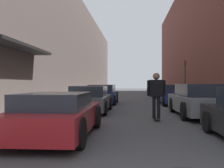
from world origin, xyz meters
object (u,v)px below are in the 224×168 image
at_px(parked_car_left_0, 57,115).
at_px(traffic_light, 185,75).
at_px(parked_car_left_2, 103,94).
at_px(skateboarder, 156,91).
at_px(parked_car_right_5, 155,89).
at_px(parked_car_left_1, 90,99).
at_px(parked_car_right_1, 198,101).
at_px(parked_car_right_3, 166,92).
at_px(parked_car_right_2, 175,95).
at_px(parked_car_right_4, 159,91).

bearing_deg(parked_car_left_0, traffic_light, 67.06).
distance_m(parked_car_left_2, skateboarder, 8.18).
relative_size(parked_car_left_0, parked_car_left_2, 1.00).
height_order(parked_car_left_0, parked_car_left_2, parked_car_left_2).
bearing_deg(parked_car_right_5, parked_car_left_0, -100.59).
bearing_deg(parked_car_left_0, parked_car_right_5, 79.41).
distance_m(parked_car_left_0, parked_car_left_1, 5.63).
distance_m(skateboarder, traffic_light, 12.91).
distance_m(parked_car_right_1, parked_car_right_3, 11.04).
distance_m(parked_car_right_2, parked_car_right_5, 16.68).
xyz_separation_m(skateboarder, traffic_light, (3.62, 12.35, 1.03)).
bearing_deg(parked_car_right_1, parked_car_right_4, 89.54).
distance_m(parked_car_right_5, skateboarder, 23.99).
xyz_separation_m(parked_car_left_0, traffic_light, (6.55, 15.47, 1.57)).
height_order(parked_car_right_3, traffic_light, traffic_light).
bearing_deg(parked_car_right_3, skateboarder, -99.30).
distance_m(parked_car_left_0, traffic_light, 16.87).
bearing_deg(parked_car_left_2, parked_car_right_1, -51.63).
relative_size(parked_car_right_4, skateboarder, 2.57).
relative_size(parked_car_right_4, parked_car_right_5, 1.01).
height_order(parked_car_left_2, parked_car_right_5, parked_car_left_2).
bearing_deg(parked_car_left_0, parked_car_right_1, 43.12).
bearing_deg(traffic_light, parked_car_right_5, 97.39).
bearing_deg(parked_car_right_4, parked_car_left_1, -107.86).
distance_m(parked_car_left_2, traffic_light, 8.27).
xyz_separation_m(parked_car_left_0, skateboarder, (2.93, 3.12, 0.54)).
xyz_separation_m(parked_car_right_5, skateboarder, (-2.13, -23.90, 0.48)).
xyz_separation_m(parked_car_left_0, parked_car_right_2, (4.83, 10.34, 0.06)).
xyz_separation_m(parked_car_right_1, parked_car_right_4, (0.13, 16.74, -0.05)).
xyz_separation_m(parked_car_left_0, parked_car_right_3, (4.96, 15.58, 0.06)).
relative_size(parked_car_left_2, parked_car_right_1, 0.91).
distance_m(parked_car_right_1, skateboarder, 2.42).
distance_m(parked_car_left_0, parked_car_right_4, 21.85).
distance_m(parked_car_left_1, traffic_light, 11.95).
height_order(parked_car_right_3, parked_car_right_4, parked_car_right_3).
relative_size(parked_car_right_1, parked_car_right_5, 0.99).
xyz_separation_m(parked_car_right_1, parked_car_right_2, (-0.01, 5.81, -0.03)).
distance_m(parked_car_left_1, parked_car_right_5, 21.99).
height_order(parked_car_right_5, traffic_light, traffic_light).
bearing_deg(parked_car_left_0, parked_car_right_4, 76.84).
xyz_separation_m(parked_car_right_2, parked_car_right_3, (0.13, 5.23, -0.01)).
xyz_separation_m(parked_car_right_2, parked_car_right_5, (0.22, 16.68, -0.00)).
height_order(parked_car_right_1, parked_car_right_5, parked_car_right_1).
bearing_deg(parked_car_left_2, parked_car_left_0, -89.69).
bearing_deg(parked_car_right_4, parked_car_right_3, -90.12).
bearing_deg(parked_car_left_2, skateboarder, -68.57).
bearing_deg(parked_car_right_4, parked_car_right_1, -90.46).
height_order(parked_car_right_1, parked_car_right_2, parked_car_right_1).
bearing_deg(traffic_light, skateboarder, -106.35).
distance_m(parked_car_left_1, parked_car_left_2, 5.09).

